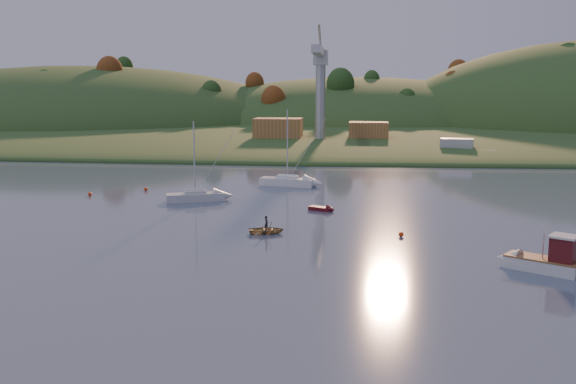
# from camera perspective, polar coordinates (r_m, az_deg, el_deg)

# --- Properties ---
(far_shore) EXTENTS (620.00, 220.00, 1.50)m
(far_shore) POSITION_cam_1_polar(r_m,az_deg,el_deg) (256.94, 3.85, 6.08)
(far_shore) COLOR #2C451B
(far_shore) RESTS_ON ground
(shore_slope) EXTENTS (640.00, 150.00, 7.00)m
(shore_slope) POSITION_cam_1_polar(r_m,az_deg,el_deg) (192.15, 3.05, 5.00)
(shore_slope) COLOR #2C451B
(shore_slope) RESTS_ON ground
(hill_left) EXTENTS (170.00, 140.00, 44.00)m
(hill_left) POSITION_cam_1_polar(r_m,az_deg,el_deg) (248.01, -17.82, 5.54)
(hill_left) COLOR #2C451B
(hill_left) RESTS_ON ground
(hill_center) EXTENTS (140.00, 120.00, 36.00)m
(hill_center) POSITION_cam_1_polar(r_m,az_deg,el_deg) (236.77, 6.08, 5.77)
(hill_center) COLOR #2C451B
(hill_center) RESTS_ON ground
(hillside_trees) EXTENTS (280.00, 50.00, 32.00)m
(hillside_trees) POSITION_cam_1_polar(r_m,az_deg,el_deg) (212.07, 3.34, 5.40)
(hillside_trees) COLOR #1D3F16
(hillside_trees) RESTS_ON ground
(wharf) EXTENTS (42.00, 16.00, 2.40)m
(wharf) POSITION_cam_1_polar(r_m,az_deg,el_deg) (149.01, 4.06, 4.21)
(wharf) COLOR slate
(wharf) RESTS_ON ground
(shed_west) EXTENTS (11.00, 8.00, 4.80)m
(shed_west) POSITION_cam_1_polar(r_m,az_deg,el_deg) (150.76, -0.87, 5.66)
(shed_west) COLOR #9A6533
(shed_west) RESTS_ON wharf
(shed_east) EXTENTS (9.00, 7.00, 4.00)m
(shed_east) POSITION_cam_1_polar(r_m,az_deg,el_deg) (150.68, 7.16, 5.44)
(shed_east) COLOR #9A6533
(shed_east) RESTS_ON wharf
(dock_crane) EXTENTS (3.20, 28.00, 20.30)m
(dock_crane) POSITION_cam_1_polar(r_m,az_deg,el_deg) (144.99, 2.88, 10.40)
(dock_crane) COLOR #B7B7BC
(dock_crane) RESTS_ON wharf
(fishing_boat) EXTENTS (6.54, 5.30, 4.16)m
(fishing_boat) POSITION_cam_1_polar(r_m,az_deg,el_deg) (54.77, 21.25, -5.57)
(fishing_boat) COLOR silver
(fishing_boat) RESTS_ON ground
(sailboat_near) EXTENTS (7.63, 4.59, 10.16)m
(sailboat_near) POSITION_cam_1_polar(r_m,az_deg,el_deg) (82.61, -8.25, -0.34)
(sailboat_near) COLOR silver
(sailboat_near) RESTS_ON ground
(sailboat_far) EXTENTS (8.39, 4.05, 11.18)m
(sailboat_far) POSITION_cam_1_polar(r_m,az_deg,el_deg) (94.56, -0.05, 1.01)
(sailboat_far) COLOR white
(sailboat_far) RESTS_ON ground
(canoe) EXTENTS (3.95, 3.16, 0.73)m
(canoe) POSITION_cam_1_polar(r_m,az_deg,el_deg) (63.80, -1.92, -3.39)
(canoe) COLOR #978153
(canoe) RESTS_ON ground
(paddler) EXTENTS (0.47, 0.62, 1.54)m
(paddler) POSITION_cam_1_polar(r_m,az_deg,el_deg) (63.71, -1.93, -3.03)
(paddler) COLOR black
(paddler) RESTS_ON ground
(red_tender) EXTENTS (3.39, 2.31, 1.10)m
(red_tender) POSITION_cam_1_polar(r_m,az_deg,el_deg) (75.36, 3.33, -1.53)
(red_tender) COLOR #520B13
(red_tender) RESTS_ON ground
(work_vessel) EXTENTS (16.24, 8.38, 3.98)m
(work_vessel) POSITION_cam_1_polar(r_m,az_deg,el_deg) (136.48, 14.74, 3.55)
(work_vessel) COLOR #4F5868
(work_vessel) RESTS_ON ground
(buoy_1) EXTENTS (0.50, 0.50, 0.50)m
(buoy_1) POSITION_cam_1_polar(r_m,az_deg,el_deg) (63.33, 10.03, -3.73)
(buoy_1) COLOR red
(buoy_1) RESTS_ON ground
(buoy_2) EXTENTS (0.50, 0.50, 0.50)m
(buoy_2) POSITION_cam_1_polar(r_m,az_deg,el_deg) (89.73, -17.20, -0.17)
(buoy_2) COLOR red
(buoy_2) RESTS_ON ground
(buoy_3) EXTENTS (0.50, 0.50, 0.50)m
(buoy_3) POSITION_cam_1_polar(r_m,az_deg,el_deg) (92.11, -12.53, 0.26)
(buoy_3) COLOR red
(buoy_3) RESTS_ON ground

